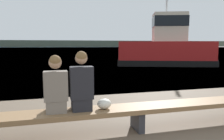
{
  "coord_description": "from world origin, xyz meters",
  "views": [
    {
      "loc": [
        -1.48,
        -0.8,
        1.63
      ],
      "look_at": [
        0.34,
        5.99,
        0.81
      ],
      "focal_mm": 35.0,
      "sensor_mm": 36.0,
      "label": 1
    }
  ],
  "objects": [
    {
      "name": "person_left",
      "position": [
        -1.45,
        2.99,
        0.9
      ],
      "size": [
        0.4,
        0.39,
        0.99
      ],
      "color": "#70665B",
      "rests_on": "bench_main"
    },
    {
      "name": "far_shoreline",
      "position": [
        0.0,
        193.55,
        2.7
      ],
      "size": [
        600.0,
        12.0,
        5.39
      ],
      "primitive_type": "cube",
      "color": "#424738",
      "rests_on": "ground"
    },
    {
      "name": "person_right",
      "position": [
        -1.02,
        2.99,
        0.93
      ],
      "size": [
        0.4,
        0.39,
        1.06
      ],
      "color": "black",
      "rests_on": "bench_main"
    },
    {
      "name": "bench_main",
      "position": [
        0.04,
        2.99,
        0.39
      ],
      "size": [
        8.29,
        0.55,
        0.46
      ],
      "color": "brown",
      "rests_on": "ground"
    },
    {
      "name": "water_surface",
      "position": [
        0.0,
        126.01,
        0.0
      ],
      "size": [
        240.0,
        240.0,
        0.0
      ],
      "primitive_type": "plane",
      "color": "#426B8E",
      "rests_on": "ground"
    },
    {
      "name": "shopping_bag",
      "position": [
        -0.61,
        2.98,
        0.56
      ],
      "size": [
        0.26,
        0.23,
        0.19
      ],
      "color": "beige",
      "rests_on": "bench_main"
    },
    {
      "name": "tugboat_red",
      "position": [
        7.31,
        15.27,
        1.3
      ],
      "size": [
        8.13,
        5.78,
        7.27
      ],
      "rotation": [
        0.0,
        0.0,
        1.22
      ],
      "color": "#A81919",
      "rests_on": "water_surface"
    }
  ]
}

